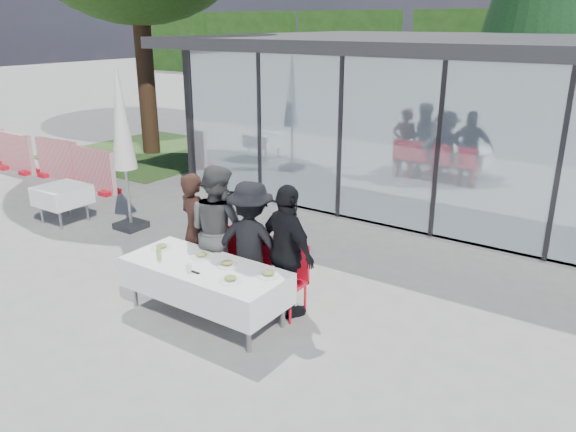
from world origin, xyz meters
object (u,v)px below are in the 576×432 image
Objects in this scene: diner_d at (287,252)px; plate_d at (268,274)px; plate_extra at (230,279)px; juice_bottle at (159,254)px; dining_table at (205,280)px; spare_table_left at (62,195)px; diner_a at (195,230)px; diner_chair_d at (290,276)px; construction_barriers at (19,154)px; diner_c at (251,244)px; plate_c at (227,264)px; diner_chair_b at (223,256)px; plate_a at (162,247)px; plate_b at (202,255)px; diner_b at (218,230)px; folded_eyeglasses at (195,272)px; diner_chair_c at (255,265)px; market_umbrella at (122,129)px; diner_chair_a at (200,249)px.

diner_d is 6.24× the size of plate_d.
juice_bottle is at bearing -178.24° from plate_extra.
juice_bottle reaches higher than dining_table.
spare_table_left is (-5.41, 1.36, -0.22)m from plate_extra.
juice_bottle reaches higher than plate_extra.
diner_a is 1.67m from diner_chair_d.
construction_barriers is at bearing 160.00° from juice_bottle.
dining_table is 1.29× the size of diner_c.
spare_table_left is (-5.09, 1.03, -0.22)m from plate_c.
diner_c reaches higher than diner_chair_b.
diner_chair_b is at bearing 51.22° from plate_a.
plate_b is 0.56m from juice_bottle.
diner_b is 1.02m from folded_eyeglasses.
diner_a is at bearing -176.03° from diner_chair_c.
diner_c is 0.94m from folded_eyeglasses.
diner_b is 1.08× the size of diner_c.
folded_eyeglasses is at bearing -74.76° from dining_table.
diner_chair_d is at bearing -70.20° from diner_d.
diner_chair_d is 1.77m from juice_bottle.
diner_chair_d reaches higher than plate_b.
plate_a is 0.39m from juice_bottle.
dining_table is 9.83m from construction_barriers.
market_umbrella is at bearing -10.33° from diner_b.
diner_chair_c is 1.03m from folded_eyeglasses.
plate_c is 0.44m from folded_eyeglasses.
diner_c is at bearing 91.04° from plate_c.
plate_c is at bearing 171.75° from diner_a.
plate_a is (-1.12, -0.59, -0.11)m from diner_c.
plate_a reaches higher than spare_table_left.
diner_chair_a is 4.07m from spare_table_left.
plate_c is at bearing 22.32° from juice_bottle.
diner_chair_c is 1.00× the size of diner_chair_d.
diner_chair_d is (1.64, 0.00, 0.00)m from diner_chair_a.
plate_b is at bearing 32.09° from diner_c.
spare_table_left is 1.97m from market_umbrella.
juice_bottle is at bearing 50.57° from diner_d.
diner_a is 0.91× the size of diner_b.
diner_a is at bearing 139.28° from plate_b.
market_umbrella reaches higher than dining_table.
plate_c is (0.60, -0.52, -0.18)m from diner_b.
juice_bottle is at bearing -132.46° from diner_chair_c.
plate_extra reaches higher than dining_table.
diner_chair_b is at bearing -82.34° from diner_b.
diner_chair_b is 4.51m from spare_table_left.
diner_chair_d is 3.36× the size of plate_d.
folded_eyeglasses is at bearing -115.32° from plate_c.
diner_chair_d reaches higher than plate_extra.
folded_eyeglasses reaches higher than spare_table_left.
diner_a is at bearing 19.80° from diner_d.
diner_chair_d is 3.36× the size of plate_extra.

